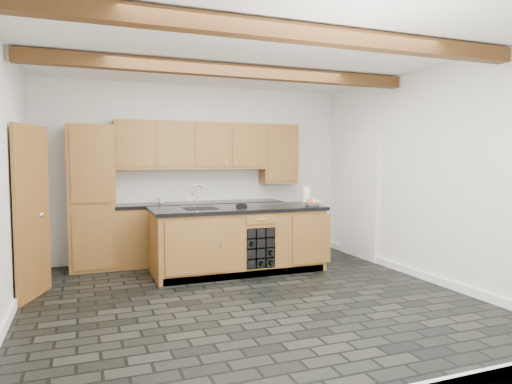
{
  "coord_description": "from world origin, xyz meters",
  "views": [
    {
      "loc": [
        -1.77,
        -4.86,
        1.6
      ],
      "look_at": [
        0.39,
        0.8,
        1.17
      ],
      "focal_mm": 32.0,
      "sensor_mm": 36.0,
      "label": 1
    }
  ],
  "objects_px": {
    "fruit_bowl": "(312,203)",
    "paper_towel": "(307,195)",
    "kitchen_scale": "(242,205)",
    "island": "(239,239)"
  },
  "relations": [
    {
      "from": "fruit_bowl",
      "to": "paper_towel",
      "type": "bearing_deg",
      "value": 80.7
    },
    {
      "from": "kitchen_scale",
      "to": "paper_towel",
      "type": "xyz_separation_m",
      "value": [
        1.07,
        0.05,
        0.11
      ]
    },
    {
      "from": "kitchen_scale",
      "to": "paper_towel",
      "type": "bearing_deg",
      "value": 24.83
    },
    {
      "from": "island",
      "to": "kitchen_scale",
      "type": "xyz_separation_m",
      "value": [
        0.04,
        -0.01,
        0.49
      ]
    },
    {
      "from": "island",
      "to": "kitchen_scale",
      "type": "distance_m",
      "value": 0.49
    },
    {
      "from": "fruit_bowl",
      "to": "paper_towel",
      "type": "height_order",
      "value": "paper_towel"
    },
    {
      "from": "paper_towel",
      "to": "fruit_bowl",
      "type": "bearing_deg",
      "value": -99.3
    },
    {
      "from": "island",
      "to": "kitchen_scale",
      "type": "relative_size",
      "value": 13.65
    },
    {
      "from": "island",
      "to": "paper_towel",
      "type": "xyz_separation_m",
      "value": [
        1.11,
        0.04,
        0.6
      ]
    },
    {
      "from": "kitchen_scale",
      "to": "paper_towel",
      "type": "height_order",
      "value": "paper_towel"
    }
  ]
}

